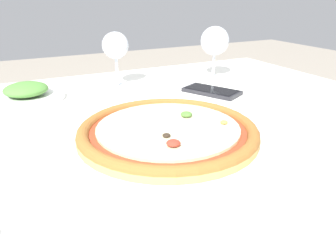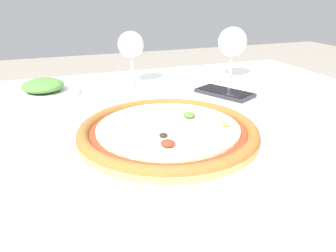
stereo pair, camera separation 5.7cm
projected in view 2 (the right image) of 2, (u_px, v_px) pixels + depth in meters
dining_table at (180, 166)px, 0.68m from camera, size 1.16×1.00×0.73m
pizza_plate at (168, 133)px, 0.57m from camera, size 0.36×0.36×0.04m
wine_glass_far_left at (232, 43)px, 0.94m from camera, size 0.08×0.08×0.15m
wine_glass_far_right at (131, 47)px, 0.88m from camera, size 0.07×0.07×0.15m
cell_phone at (225, 93)px, 0.84m from camera, size 0.13×0.16×0.01m
side_plate at (43, 89)px, 0.83m from camera, size 0.18×0.18×0.04m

